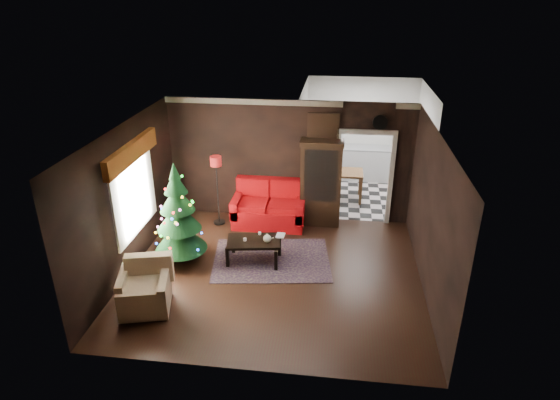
# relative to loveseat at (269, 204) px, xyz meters

# --- Properties ---
(floor) EXTENTS (5.50, 5.50, 0.00)m
(floor) POSITION_rel_loveseat_xyz_m (0.40, -2.05, -0.50)
(floor) COLOR black
(floor) RESTS_ON ground
(ceiling) EXTENTS (5.50, 5.50, 0.00)m
(ceiling) POSITION_rel_loveseat_xyz_m (0.40, -2.05, 2.30)
(ceiling) COLOR white
(ceiling) RESTS_ON ground
(wall_back) EXTENTS (5.50, 0.00, 5.50)m
(wall_back) POSITION_rel_loveseat_xyz_m (0.40, 0.45, 0.90)
(wall_back) COLOR black
(wall_back) RESTS_ON ground
(wall_front) EXTENTS (5.50, 0.00, 5.50)m
(wall_front) POSITION_rel_loveseat_xyz_m (0.40, -4.55, 0.90)
(wall_front) COLOR black
(wall_front) RESTS_ON ground
(wall_left) EXTENTS (0.00, 5.50, 5.50)m
(wall_left) POSITION_rel_loveseat_xyz_m (-2.35, -2.05, 0.90)
(wall_left) COLOR black
(wall_left) RESTS_ON ground
(wall_right) EXTENTS (0.00, 5.50, 5.50)m
(wall_right) POSITION_rel_loveseat_xyz_m (3.15, -2.05, 0.90)
(wall_right) COLOR black
(wall_right) RESTS_ON ground
(doorway) EXTENTS (1.10, 0.10, 2.10)m
(doorway) POSITION_rel_loveseat_xyz_m (2.10, 0.45, 0.55)
(doorway) COLOR beige
(doorway) RESTS_ON ground
(left_window) EXTENTS (0.05, 1.60, 1.40)m
(left_window) POSITION_rel_loveseat_xyz_m (-2.31, -1.85, 0.95)
(left_window) COLOR white
(left_window) RESTS_ON wall_left
(valance) EXTENTS (0.12, 2.10, 0.35)m
(valance) POSITION_rel_loveseat_xyz_m (-2.23, -1.85, 1.77)
(valance) COLOR brown
(valance) RESTS_ON wall_left
(kitchen_floor) EXTENTS (3.00, 3.00, 0.00)m
(kitchen_floor) POSITION_rel_loveseat_xyz_m (2.10, 1.95, -0.50)
(kitchen_floor) COLOR beige
(kitchen_floor) RESTS_ON ground
(kitchen_window) EXTENTS (0.70, 0.06, 0.70)m
(kitchen_window) POSITION_rel_loveseat_xyz_m (2.10, 3.40, 1.20)
(kitchen_window) COLOR white
(kitchen_window) RESTS_ON ground
(rug) EXTENTS (2.51, 1.97, 0.01)m
(rug) POSITION_rel_loveseat_xyz_m (0.28, -1.55, -0.49)
(rug) COLOR #553547
(rug) RESTS_ON ground
(loveseat) EXTENTS (1.70, 0.90, 1.00)m
(loveseat) POSITION_rel_loveseat_xyz_m (0.00, 0.00, 0.00)
(loveseat) COLOR maroon
(loveseat) RESTS_ON ground
(curio_cabinet) EXTENTS (0.90, 0.45, 1.90)m
(curio_cabinet) POSITION_rel_loveseat_xyz_m (1.15, 0.22, 0.45)
(curio_cabinet) COLOR black
(curio_cabinet) RESTS_ON ground
(floor_lamp) EXTENTS (0.29, 0.29, 1.62)m
(floor_lamp) POSITION_rel_loveseat_xyz_m (-1.15, -0.12, 0.33)
(floor_lamp) COLOR black
(floor_lamp) RESTS_ON ground
(christmas_tree) EXTENTS (1.13, 1.13, 1.94)m
(christmas_tree) POSITION_rel_loveseat_xyz_m (-1.48, -1.81, 0.55)
(christmas_tree) COLOR black
(christmas_tree) RESTS_ON ground
(armchair) EXTENTS (1.02, 1.02, 0.86)m
(armchair) POSITION_rel_loveseat_xyz_m (-1.61, -3.38, -0.04)
(armchair) COLOR beige
(armchair) RESTS_ON ground
(coffee_table) EXTENTS (1.12, 0.77, 0.47)m
(coffee_table) POSITION_rel_loveseat_xyz_m (-0.06, -1.64, -0.25)
(coffee_table) COLOR black
(coffee_table) RESTS_ON rug
(teapot) EXTENTS (0.19, 0.19, 0.17)m
(teapot) POSITION_rel_loveseat_xyz_m (0.22, -1.68, 0.06)
(teapot) COLOR beige
(teapot) RESTS_ON coffee_table
(cup_a) EXTENTS (0.06, 0.06, 0.05)m
(cup_a) POSITION_rel_loveseat_xyz_m (0.02, -1.39, 0.00)
(cup_a) COLOR white
(cup_a) RESTS_ON coffee_table
(cup_b) EXTENTS (0.08, 0.08, 0.06)m
(cup_b) POSITION_rel_loveseat_xyz_m (-0.22, -1.68, 0.01)
(cup_b) COLOR silver
(cup_b) RESTS_ON coffee_table
(book) EXTENTS (0.17, 0.03, 0.23)m
(book) POSITION_rel_loveseat_xyz_m (0.36, -1.39, 0.09)
(book) COLOR gray
(book) RESTS_ON coffee_table
(wall_clock) EXTENTS (0.32, 0.32, 0.06)m
(wall_clock) POSITION_rel_loveseat_xyz_m (2.35, 0.40, 1.88)
(wall_clock) COLOR white
(wall_clock) RESTS_ON wall_back
(painting) EXTENTS (0.62, 0.05, 0.52)m
(painting) POSITION_rel_loveseat_xyz_m (1.15, 0.41, 1.75)
(painting) COLOR tan
(painting) RESTS_ON wall_back
(kitchen_counter) EXTENTS (1.80, 0.60, 0.90)m
(kitchen_counter) POSITION_rel_loveseat_xyz_m (2.10, 3.15, -0.05)
(kitchen_counter) COLOR silver
(kitchen_counter) RESTS_ON ground
(kitchen_table) EXTENTS (0.70, 0.70, 0.75)m
(kitchen_table) POSITION_rel_loveseat_xyz_m (1.80, 1.65, -0.12)
(kitchen_table) COLOR brown
(kitchen_table) RESTS_ON ground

